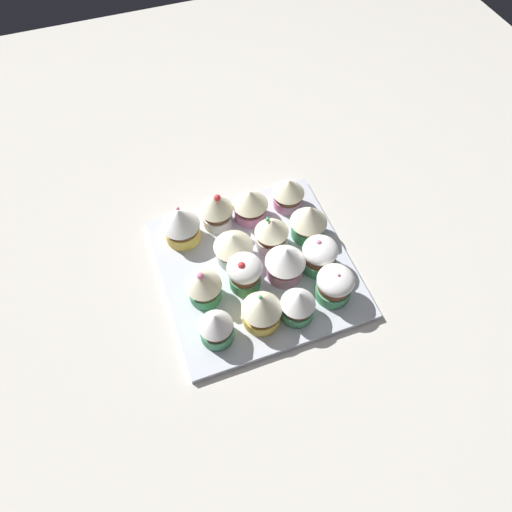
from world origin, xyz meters
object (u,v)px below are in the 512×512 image
object	(u,v)px
cupcake_14	(216,326)
cupcake_1	(250,204)
cupcake_11	(334,285)
cupcake_9	(245,273)
cupcake_8	(285,262)
cupcake_5	(272,233)
cupcake_4	(309,220)
cupcake_6	(233,246)
cupcake_13	(262,309)
baking_tray	(256,267)
cupcake_0	(288,193)
cupcake_7	(319,255)
cupcake_10	(204,285)
cupcake_2	(216,209)
cupcake_12	(298,304)
cupcake_3	(181,224)

from	to	relation	value
cupcake_14	cupcake_1	bearing A→B (deg)	-121.66
cupcake_11	cupcake_9	bearing A→B (deg)	-27.61
cupcake_11	cupcake_8	bearing A→B (deg)	-47.09
cupcake_5	cupcake_8	size ratio (longest dim) A/B	0.98
cupcake_4	cupcake_6	size ratio (longest dim) A/B	1.12
cupcake_1	cupcake_9	bearing A→B (deg)	67.02
cupcake_9	cupcake_13	distance (cm)	7.11
baking_tray	cupcake_6	size ratio (longest dim) A/B	4.71
cupcake_0	cupcake_13	size ratio (longest dim) A/B	0.88
cupcake_4	cupcake_9	xyz separation A→B (cm)	(13.93, 6.12, -0.30)
cupcake_7	cupcake_11	bearing A→B (deg)	89.36
cupcake_10	cupcake_13	distance (cm)	10.08
cupcake_2	cupcake_4	bearing A→B (deg)	151.18
cupcake_11	cupcake_0	bearing A→B (deg)	-90.84
cupcake_7	cupcake_6	bearing A→B (deg)	-26.33
cupcake_12	cupcake_13	bearing A→B (deg)	-9.46
cupcake_5	cupcake_6	bearing A→B (deg)	3.03
cupcake_11	cupcake_7	bearing A→B (deg)	-90.64
cupcake_2	cupcake_1	bearing A→B (deg)	174.66
cupcake_6	cupcake_12	size ratio (longest dim) A/B	1.00
cupcake_5	cupcake_10	world-z (taller)	cupcake_10
cupcake_7	cupcake_9	size ratio (longest dim) A/B	0.91
cupcake_0	cupcake_3	world-z (taller)	cupcake_3
cupcake_4	cupcake_14	size ratio (longest dim) A/B	1.07
cupcake_8	cupcake_0	bearing A→B (deg)	-114.02
cupcake_6	cupcake_9	size ratio (longest dim) A/B	0.92
cupcake_8	cupcake_12	world-z (taller)	cupcake_8
cupcake_4	cupcake_7	bearing A→B (deg)	81.85
cupcake_5	cupcake_12	world-z (taller)	cupcake_5
cupcake_3	cupcake_1	bearing A→B (deg)	-177.68
cupcake_5	cupcake_11	distance (cm)	14.14
baking_tray	cupcake_1	bearing A→B (deg)	-104.41
cupcake_8	cupcake_10	world-z (taller)	cupcake_10
cupcake_1	cupcake_3	bearing A→B (deg)	2.32
cupcake_2	cupcake_10	distance (cm)	15.50
cupcake_3	cupcake_8	distance (cm)	19.44
cupcake_9	cupcake_14	distance (cm)	10.26
cupcake_1	cupcake_3	world-z (taller)	cupcake_3
cupcake_2	cupcake_7	size ratio (longest dim) A/B	1.19
cupcake_7	cupcake_5	bearing A→B (deg)	-48.79
cupcake_2	cupcake_8	bearing A→B (deg)	117.22
cupcake_8	cupcake_11	size ratio (longest dim) A/B	1.13
cupcake_3	cupcake_7	world-z (taller)	cupcake_3
baking_tray	cupcake_9	size ratio (longest dim) A/B	4.32
cupcake_5	cupcake_9	size ratio (longest dim) A/B	0.98
cupcake_6	cupcake_3	bearing A→B (deg)	-45.01
baking_tray	cupcake_8	world-z (taller)	cupcake_8
cupcake_9	cupcake_6	bearing A→B (deg)	-89.54
cupcake_8	cupcake_11	distance (cm)	8.75
cupcake_4	cupcake_7	distance (cm)	6.93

